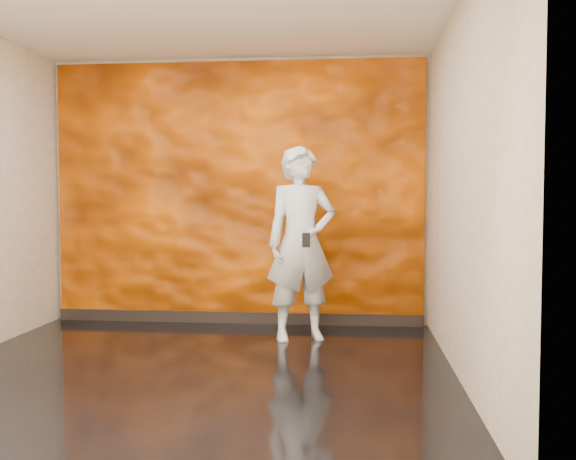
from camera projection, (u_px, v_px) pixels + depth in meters
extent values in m
cube|color=black|center=(192.00, 373.00, 4.90)|extent=(4.00, 4.00, 0.01)
cube|color=tan|center=(238.00, 191.00, 6.81)|extent=(4.00, 0.02, 2.80)
cube|color=tan|center=(77.00, 184.00, 2.84)|extent=(4.00, 0.02, 2.80)
cube|color=tan|center=(462.00, 189.00, 4.62)|extent=(0.02, 4.00, 2.80)
cube|color=white|center=(189.00, 0.00, 4.75)|extent=(4.00, 4.00, 0.01)
cube|color=#FC6500|center=(237.00, 193.00, 6.77)|extent=(3.90, 0.06, 2.75)
cube|color=black|center=(237.00, 317.00, 6.80)|extent=(3.90, 0.04, 0.12)
imported|color=#A2AAB3|center=(301.00, 243.00, 5.98)|extent=(0.77, 0.63, 1.81)
cube|color=black|center=(306.00, 240.00, 5.71)|extent=(0.07, 0.02, 0.13)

